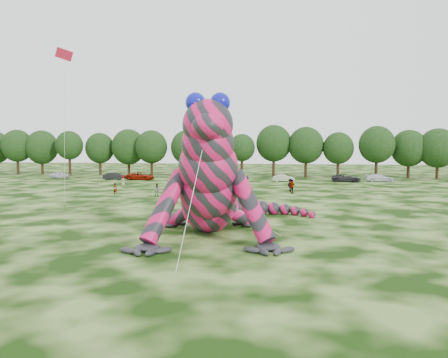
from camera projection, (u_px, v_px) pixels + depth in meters
name	position (u px, v px, depth m)	size (l,w,h in m)	color
ground	(149.00, 234.00, 31.69)	(240.00, 240.00, 0.00)	#16330A
inflatable_gecko	(209.00, 166.00, 32.50)	(16.49, 19.58, 9.79)	#CA1252
flying_kite	(64.00, 67.00, 39.46)	(3.77, 5.37, 15.66)	red
tree_1	(17.00, 152.00, 95.36)	(6.74, 6.07, 9.81)	black
tree_2	(42.00, 152.00, 95.33)	(7.04, 6.34, 9.64)	black
tree_3	(70.00, 153.00, 92.64)	(5.81, 5.23, 9.44)	black
tree_4	(100.00, 154.00, 93.43)	(6.22, 5.60, 9.06)	black
tree_5	(129.00, 152.00, 92.22)	(7.16, 6.44, 9.80)	black
tree_6	(152.00, 153.00, 89.72)	(6.52, 5.86, 9.49)	black
tree_7	(187.00, 153.00, 88.80)	(6.68, 6.01, 9.48)	black
tree_8	(216.00, 155.00, 88.18)	(6.14, 5.53, 8.94)	black
tree_9	(242.00, 155.00, 87.81)	(5.27, 4.74, 8.68)	black
tree_10	(274.00, 151.00, 88.07)	(7.09, 6.38, 10.50)	black
tree_11	(306.00, 152.00, 86.82)	(7.01, 6.31, 10.07)	black
tree_12	(338.00, 155.00, 85.54)	(5.99, 5.39, 8.97)	black
tree_13	(377.00, 152.00, 83.89)	(6.83, 6.15, 10.13)	black
tree_14	(409.00, 154.00, 84.61)	(6.82, 6.14, 9.40)	black
tree_15	(438.00, 154.00, 82.97)	(7.17, 6.45, 9.63)	black
car_0	(60.00, 175.00, 85.03)	(1.54, 3.83, 1.31)	silver
car_1	(114.00, 176.00, 80.68)	(1.44, 4.12, 1.36)	black
car_2	(141.00, 176.00, 80.34)	(2.39, 5.18, 1.44)	maroon
car_3	(193.00, 177.00, 78.61)	(1.86, 4.58, 1.33)	silver
car_4	(239.00, 176.00, 80.64)	(1.51, 3.76, 1.28)	navy
car_5	(284.00, 178.00, 76.75)	(1.33, 3.80, 1.25)	#BBB8AA
car_6	(346.00, 178.00, 76.20)	(2.31, 5.00, 1.39)	#272629
car_7	(380.00, 178.00, 76.25)	(1.91, 4.70, 1.36)	silver
spectator_2	(290.00, 185.00, 60.84)	(1.12, 0.64, 1.73)	gray
spectator_0	(115.00, 189.00, 56.04)	(0.59, 0.38, 1.61)	gray
spectator_1	(157.00, 190.00, 54.37)	(0.79, 0.62, 1.64)	gray
spectator_5	(210.00, 195.00, 48.08)	(1.74, 0.55, 1.87)	gray
spectator_4	(123.00, 181.00, 68.39)	(0.83, 0.54, 1.69)	gray
spectator_3	(292.00, 187.00, 57.92)	(1.10, 0.46, 1.87)	gray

